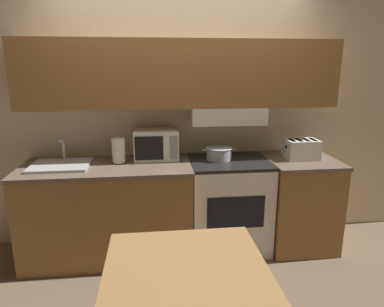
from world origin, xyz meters
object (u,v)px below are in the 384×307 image
(microwave, at_px, (156,144))
(sink_basin, at_px, (60,165))
(toaster, at_px, (302,149))
(paper_towel_roll, at_px, (119,151))
(cooking_pot, at_px, (219,153))
(stove_range, at_px, (228,204))
(dining_table, at_px, (186,286))

(microwave, relative_size, sink_basin, 0.83)
(toaster, bearing_deg, paper_towel_roll, 178.40)
(microwave, xyz_separation_m, toaster, (1.39, -0.15, -0.05))
(microwave, height_order, paper_towel_roll, microwave)
(cooking_pot, relative_size, sink_basin, 0.66)
(stove_range, bearing_deg, sink_basin, -179.10)
(stove_range, bearing_deg, paper_towel_roll, 178.06)
(stove_range, distance_m, microwave, 0.91)
(microwave, bearing_deg, dining_table, -85.68)
(dining_table, bearing_deg, paper_towel_roll, 107.13)
(stove_range, bearing_deg, cooking_pot, 152.30)
(stove_range, distance_m, cooking_pot, 0.52)
(cooking_pot, distance_m, dining_table, 1.63)
(microwave, bearing_deg, sink_basin, -169.26)
(paper_towel_roll, bearing_deg, microwave, 16.60)
(toaster, relative_size, paper_towel_roll, 1.38)
(cooking_pot, relative_size, microwave, 0.80)
(stove_range, xyz_separation_m, sink_basin, (-1.54, -0.02, 0.46))
(toaster, height_order, dining_table, toaster)
(microwave, relative_size, paper_towel_roll, 1.82)
(paper_towel_roll, relative_size, dining_table, 0.27)
(microwave, height_order, sink_basin, microwave)
(sink_basin, bearing_deg, cooking_pot, 2.85)
(cooking_pot, xyz_separation_m, dining_table, (-0.47, -1.53, -0.32))
(toaster, relative_size, sink_basin, 0.63)
(cooking_pot, distance_m, toaster, 0.80)
(paper_towel_roll, bearing_deg, dining_table, -72.87)
(microwave, relative_size, toaster, 1.32)
(paper_towel_roll, height_order, dining_table, paper_towel_roll)
(stove_range, distance_m, paper_towel_roll, 1.17)
(toaster, xyz_separation_m, dining_table, (-1.27, -1.47, -0.35))
(dining_table, bearing_deg, microwave, 94.32)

